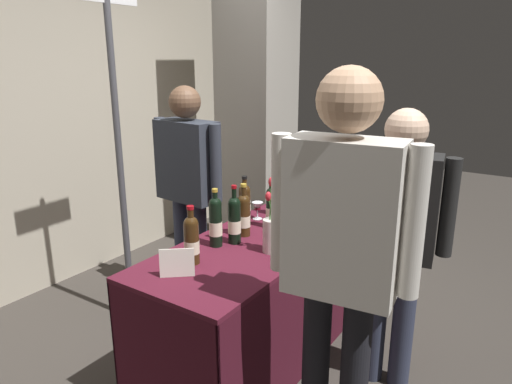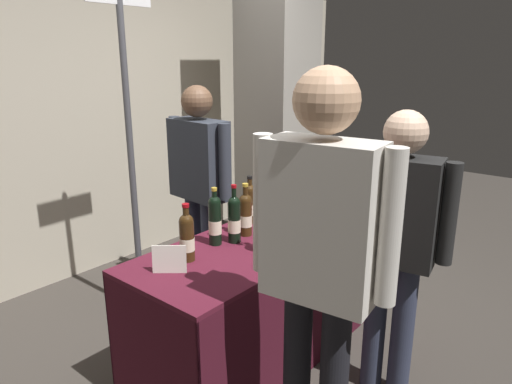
% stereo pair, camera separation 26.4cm
% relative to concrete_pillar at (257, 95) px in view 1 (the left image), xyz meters
% --- Properties ---
extents(ground_plane, '(12.00, 12.00, 0.00)m').
position_rel_concrete_pillar_xyz_m(ground_plane, '(-1.46, -0.97, -1.48)').
color(ground_plane, '#38332D').
extents(back_partition, '(7.57, 0.12, 2.54)m').
position_rel_concrete_pillar_xyz_m(back_partition, '(-1.46, 1.02, -0.21)').
color(back_partition, '#B2A893').
rests_on(back_partition, ground_plane).
extents(concrete_pillar, '(0.55, 0.55, 2.96)m').
position_rel_concrete_pillar_xyz_m(concrete_pillar, '(0.00, 0.00, 0.00)').
color(concrete_pillar, gray).
rests_on(concrete_pillar, ground_plane).
extents(tasting_table, '(1.60, 0.69, 0.78)m').
position_rel_concrete_pillar_xyz_m(tasting_table, '(-1.46, -0.97, -0.95)').
color(tasting_table, '#4C1423').
rests_on(tasting_table, ground_plane).
extents(featured_wine_bottle, '(0.07, 0.07, 0.34)m').
position_rel_concrete_pillar_xyz_m(featured_wine_bottle, '(-1.64, -0.81, -0.56)').
color(featured_wine_bottle, black).
rests_on(featured_wine_bottle, tasting_table).
extents(display_bottle_0, '(0.08, 0.08, 0.35)m').
position_rel_concrete_pillar_xyz_m(display_bottle_0, '(-1.54, -0.88, -0.56)').
color(display_bottle_0, black).
rests_on(display_bottle_0, tasting_table).
extents(display_bottle_1, '(0.08, 0.08, 0.31)m').
position_rel_concrete_pillar_xyz_m(display_bottle_1, '(-1.89, -0.86, -0.57)').
color(display_bottle_1, '#38230F').
rests_on(display_bottle_1, tasting_table).
extents(display_bottle_2, '(0.07, 0.07, 0.33)m').
position_rel_concrete_pillar_xyz_m(display_bottle_2, '(-0.79, -1.09, -0.57)').
color(display_bottle_2, black).
rests_on(display_bottle_2, tasting_table).
extents(display_bottle_3, '(0.07, 0.07, 0.32)m').
position_rel_concrete_pillar_xyz_m(display_bottle_3, '(-0.98, -0.82, -0.57)').
color(display_bottle_3, black).
rests_on(display_bottle_3, tasting_table).
extents(display_bottle_4, '(0.08, 0.08, 0.31)m').
position_rel_concrete_pillar_xyz_m(display_bottle_4, '(-1.24, -0.73, -0.57)').
color(display_bottle_4, '#38230F').
rests_on(display_bottle_4, tasting_table).
extents(display_bottle_5, '(0.08, 0.08, 0.31)m').
position_rel_concrete_pillar_xyz_m(display_bottle_5, '(-1.00, -1.04, -0.58)').
color(display_bottle_5, '#38230F').
rests_on(display_bottle_5, tasting_table).
extents(display_bottle_6, '(0.08, 0.08, 0.32)m').
position_rel_concrete_pillar_xyz_m(display_bottle_6, '(-1.42, -0.85, -0.57)').
color(display_bottle_6, '#38230F').
rests_on(display_bottle_6, tasting_table).
extents(display_bottle_7, '(0.07, 0.07, 0.32)m').
position_rel_concrete_pillar_xyz_m(display_bottle_7, '(-1.21, -0.91, -0.57)').
color(display_bottle_7, black).
rests_on(display_bottle_7, tasting_table).
extents(wine_glass_near_vendor, '(0.07, 0.07, 0.12)m').
position_rel_concrete_pillar_xyz_m(wine_glass_near_vendor, '(-1.13, -0.76, -0.62)').
color(wine_glass_near_vendor, silver).
rests_on(wine_glass_near_vendor, tasting_table).
extents(flower_vase, '(0.09, 0.09, 0.42)m').
position_rel_concrete_pillar_xyz_m(flower_vase, '(-1.54, -1.12, -0.59)').
color(flower_vase, silver).
rests_on(flower_vase, tasting_table).
extents(brochure_stand, '(0.12, 0.14, 0.14)m').
position_rel_concrete_pillar_xyz_m(brochure_stand, '(-2.05, -0.90, -0.63)').
color(brochure_stand, silver).
rests_on(brochure_stand, tasting_table).
extents(vendor_presenter, '(0.25, 0.64, 1.63)m').
position_rel_concrete_pillar_xyz_m(vendor_presenter, '(-1.13, -0.16, -0.50)').
color(vendor_presenter, '#2D3347').
rests_on(vendor_presenter, ground_plane).
extents(taster_foreground_right, '(0.26, 0.61, 1.79)m').
position_rel_concrete_pillar_xyz_m(taster_foreground_right, '(-1.96, -1.71, -0.39)').
color(taster_foreground_right, black).
rests_on(taster_foreground_right, ground_plane).
extents(taster_foreground_left, '(0.27, 0.55, 1.57)m').
position_rel_concrete_pillar_xyz_m(taster_foreground_left, '(-1.22, -1.71, -0.55)').
color(taster_foreground_left, '#2D3347').
rests_on(taster_foreground_left, ground_plane).
extents(booth_signpost, '(0.47, 0.04, 2.32)m').
position_rel_concrete_pillar_xyz_m(booth_signpost, '(-1.58, 0.03, -0.09)').
color(booth_signpost, '#47474C').
rests_on(booth_signpost, ground_plane).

